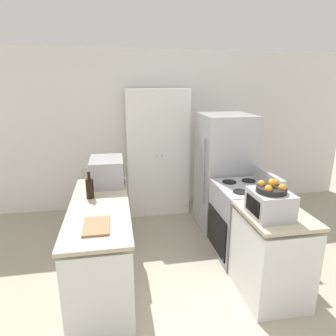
# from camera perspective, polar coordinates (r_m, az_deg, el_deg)

# --- Properties ---
(wall_back) EXTENTS (7.00, 0.06, 2.60)m
(wall_back) POSITION_cam_1_polar(r_m,az_deg,el_deg) (5.07, -2.76, 7.05)
(wall_back) COLOR white
(wall_back) RESTS_ON ground_plane
(counter_left) EXTENTS (0.60, 2.28, 0.90)m
(counter_left) POSITION_cam_1_polar(r_m,az_deg,el_deg) (3.59, -12.33, -12.01)
(counter_left) COLOR silver
(counter_left) RESTS_ON ground_plane
(counter_right) EXTENTS (0.60, 0.74, 0.90)m
(counter_right) POSITION_cam_1_polar(r_m,az_deg,el_deg) (3.27, 19.04, -15.52)
(counter_right) COLOR silver
(counter_right) RESTS_ON ground_plane
(pantry_cabinet) EXTENTS (0.97, 0.51, 2.00)m
(pantry_cabinet) POSITION_cam_1_polar(r_m,az_deg,el_deg) (4.85, -2.07, 3.03)
(pantry_cabinet) COLOR white
(pantry_cabinet) RESTS_ON ground_plane
(stove) EXTENTS (0.66, 0.73, 1.06)m
(stove) POSITION_cam_1_polar(r_m,az_deg,el_deg) (3.86, 13.95, -9.61)
(stove) COLOR #9E9EA3
(stove) RESTS_ON ground_plane
(refrigerator) EXTENTS (0.71, 0.73, 1.67)m
(refrigerator) POSITION_cam_1_polar(r_m,az_deg,el_deg) (4.39, 10.56, -0.88)
(refrigerator) COLOR #A3A3A8
(refrigerator) RESTS_ON ground_plane
(microwave) EXTENTS (0.40, 0.52, 0.32)m
(microwave) POSITION_cam_1_polar(r_m,az_deg,el_deg) (3.69, -11.53, -0.62)
(microwave) COLOR #939399
(microwave) RESTS_ON counter_left
(wine_bottle) EXTENTS (0.08, 0.08, 0.29)m
(wine_bottle) POSITION_cam_1_polar(r_m,az_deg,el_deg) (3.30, -14.67, -3.73)
(wine_bottle) COLOR black
(wine_bottle) RESTS_ON counter_left
(toaster_oven) EXTENTS (0.34, 0.37, 0.25)m
(toaster_oven) POSITION_cam_1_polar(r_m,az_deg,el_deg) (2.92, 18.86, -6.54)
(toaster_oven) COLOR #B2B2B7
(toaster_oven) RESTS_ON counter_right
(fruit_bowl) EXTENTS (0.27, 0.27, 0.13)m
(fruit_bowl) POSITION_cam_1_polar(r_m,az_deg,el_deg) (2.85, 19.10, -3.68)
(fruit_bowl) COLOR black
(fruit_bowl) RESTS_ON toaster_oven
(cutting_board) EXTENTS (0.22, 0.36, 0.02)m
(cutting_board) POSITION_cam_1_polar(r_m,az_deg,el_deg) (2.69, -13.45, -10.68)
(cutting_board) COLOR #8E6642
(cutting_board) RESTS_ON counter_left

